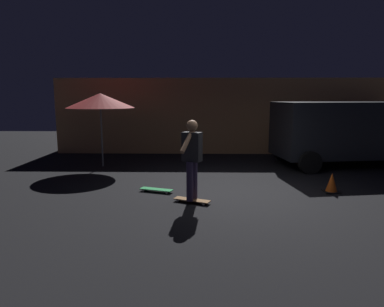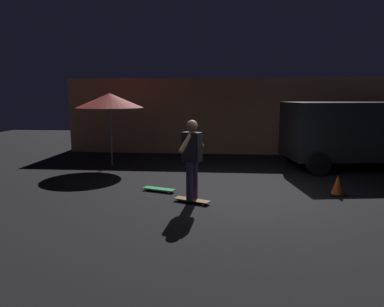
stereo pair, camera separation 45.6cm
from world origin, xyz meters
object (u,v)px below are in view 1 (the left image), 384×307
at_px(patio_umbrella, 100,101).
at_px(skater, 192,154).
at_px(skateboard_spare, 156,190).
at_px(parked_van, 350,130).
at_px(skateboard_ridden, 192,200).
at_px(traffic_cone, 332,184).

height_order(patio_umbrella, skater, patio_umbrella).
height_order(skateboard_spare, skater, skater).
distance_m(patio_umbrella, skateboard_spare, 4.12).
bearing_deg(skater, patio_umbrella, 127.92).
bearing_deg(skateboard_spare, skater, -43.43).
height_order(parked_van, skater, parked_van).
height_order(patio_umbrella, skateboard_spare, patio_umbrella).
height_order(parked_van, skateboard_spare, parked_van).
relative_size(patio_umbrella, skater, 1.38).
bearing_deg(parked_van, patio_umbrella, -177.84).
distance_m(patio_umbrella, skateboard_ridden, 5.16).
distance_m(parked_van, traffic_cone, 3.73).
relative_size(patio_umbrella, skateboard_ridden, 2.89).
relative_size(patio_umbrella, traffic_cone, 5.00).
xyz_separation_m(patio_umbrella, skateboard_ridden, (2.92, -3.75, -2.02)).
bearing_deg(skateboard_ridden, skateboard_spare, 136.57).
height_order(skateboard_ridden, traffic_cone, traffic_cone).
distance_m(skateboard_spare, traffic_cone, 4.09).
distance_m(parked_van, skateboard_spare, 6.71).
bearing_deg(parked_van, skater, -140.59).
xyz_separation_m(skateboard_ridden, traffic_cone, (3.23, 0.86, 0.16)).
bearing_deg(patio_umbrella, parked_van, 2.16).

